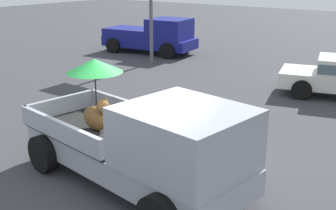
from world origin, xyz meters
TOP-DOWN VIEW (x-y plane):
  - ground_plane at (0.00, 0.00)m, footprint 80.00×80.00m
  - pickup_truck_main at (0.43, -0.05)m, footprint 5.25×2.76m
  - pickup_truck_far at (-8.41, 11.10)m, footprint 5.00×2.67m

SIDE VIEW (x-z plane):
  - ground_plane at x=0.00m, z-range 0.00..0.00m
  - pickup_truck_far at x=-8.41m, z-range -0.03..1.77m
  - pickup_truck_main at x=0.43m, z-range -0.21..2.15m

